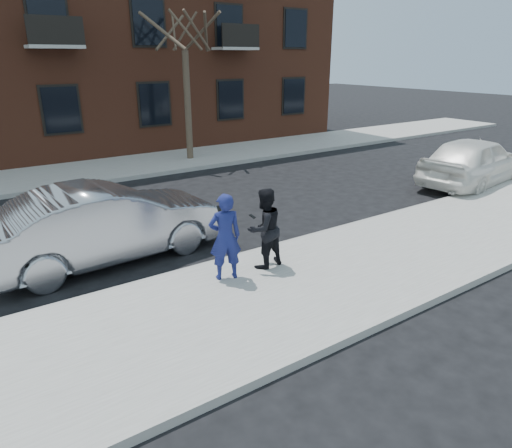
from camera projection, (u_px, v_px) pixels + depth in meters
ground at (242, 303)px, 8.13m from camera, size 100.00×100.00×0.00m
near_sidewalk at (249, 305)px, 7.91m from camera, size 50.00×3.50×0.15m
near_curb at (201, 268)px, 9.31m from camera, size 50.00×0.10×0.15m
far_sidewalk at (78, 173)px, 16.83m from camera, size 50.00×3.50×0.15m
far_curb at (91, 184)px, 15.43m from camera, size 50.00×0.10×0.15m
apartment_building at (67, 9)px, 21.01m from camera, size 24.30×10.30×12.30m
street_tree at (183, 17)px, 17.13m from camera, size 3.60×3.60×6.80m
silver_sedan at (107, 223)px, 9.63m from camera, size 5.07×2.02×1.64m
white_car at (474, 161)px, 15.32m from camera, size 5.05×2.54×1.65m
man_hoodie at (225, 237)px, 8.45m from camera, size 0.70×0.58×1.67m
man_peacoat at (264, 228)px, 8.95m from camera, size 0.85×0.70×1.62m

